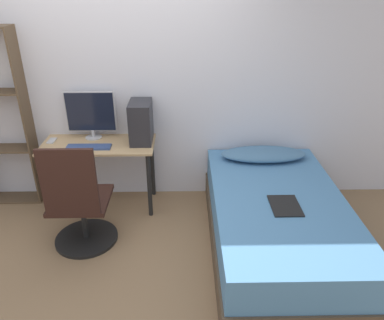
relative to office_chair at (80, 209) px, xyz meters
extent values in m
plane|color=#846647|center=(0.33, -0.40, -0.39)|extent=(14.00, 14.00, 0.00)
cube|color=silver|center=(0.33, 0.96, 0.86)|extent=(8.00, 0.05, 2.50)
cube|color=tan|center=(0.06, 0.68, 0.33)|extent=(1.14, 0.52, 0.02)
cylinder|color=black|center=(-0.46, 0.47, -0.04)|extent=(0.04, 0.04, 0.70)
cylinder|color=black|center=(0.58, 0.47, -0.04)|extent=(0.04, 0.04, 0.70)
cylinder|color=black|center=(-0.46, 0.89, -0.04)|extent=(0.04, 0.04, 0.70)
cylinder|color=black|center=(0.58, 0.89, -0.04)|extent=(0.04, 0.04, 0.70)
cube|color=brown|center=(-0.66, 0.82, 0.54)|extent=(0.02, 0.23, 1.85)
cube|color=brown|center=(-1.01, 0.82, -0.38)|extent=(0.69, 0.23, 0.02)
cube|color=brown|center=(-1.01, 0.82, 0.23)|extent=(0.69, 0.23, 0.02)
cylinder|color=black|center=(0.00, 0.07, -0.37)|extent=(0.58, 0.58, 0.03)
cylinder|color=black|center=(0.00, 0.07, -0.16)|extent=(0.05, 0.05, 0.39)
cube|color=black|center=(0.00, 0.07, 0.05)|extent=(0.51, 0.51, 0.04)
cube|color=black|center=(0.00, -0.16, 0.37)|extent=(0.46, 0.04, 0.59)
cube|color=#4C3D2D|center=(1.75, -0.08, -0.27)|extent=(1.15, 2.03, 0.24)
cube|color=teal|center=(1.75, -0.08, 0.00)|extent=(1.12, 1.99, 0.30)
ellipsoid|color=teal|center=(1.75, 0.68, 0.21)|extent=(0.88, 0.36, 0.11)
cube|color=black|center=(1.77, -0.22, 0.16)|extent=(0.24, 0.32, 0.01)
cylinder|color=#B7B7BC|center=(-0.02, 0.84, 0.34)|extent=(0.17, 0.17, 0.01)
cylinder|color=#B7B7BC|center=(-0.02, 0.84, 0.39)|extent=(0.04, 0.04, 0.08)
cube|color=#B7B7BC|center=(-0.02, 0.84, 0.62)|extent=(0.51, 0.01, 0.42)
cube|color=black|center=(-0.02, 0.83, 0.62)|extent=(0.48, 0.01, 0.40)
cube|color=#33477A|center=(-0.01, 0.58, 0.35)|extent=(0.43, 0.13, 0.02)
cube|color=#232328|center=(0.50, 0.74, 0.54)|extent=(0.22, 0.35, 0.41)
cube|color=#B7B7BC|center=(-0.43, 0.75, 0.34)|extent=(0.07, 0.14, 0.01)
camera|label=1|loc=(0.94, -2.81, 1.86)|focal=35.00mm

